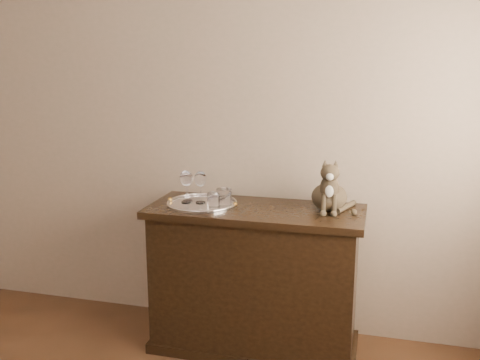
{
  "coord_description": "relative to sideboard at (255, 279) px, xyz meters",
  "views": [
    {
      "loc": [
        1.25,
        -0.85,
        1.66
      ],
      "look_at": [
        0.51,
        1.95,
        1.0
      ],
      "focal_mm": 40.0,
      "sensor_mm": 36.0,
      "label": 1
    }
  ],
  "objects": [
    {
      "name": "wall_back",
      "position": [
        -0.6,
        0.31,
        0.93
      ],
      "size": [
        4.0,
        0.1,
        2.7
      ],
      "primitive_type": "cube",
      "color": "tan",
      "rests_on": "ground"
    },
    {
      "name": "sideboard",
      "position": [
        0.0,
        0.0,
        0.0
      ],
      "size": [
        1.2,
        0.5,
        0.85
      ],
      "primitive_type": null,
      "color": "black",
      "rests_on": "ground"
    },
    {
      "name": "tray",
      "position": [
        -0.31,
        -0.01,
        0.43
      ],
      "size": [
        0.4,
        0.4,
        0.01
      ],
      "primitive_type": "cylinder",
      "color": "silver",
      "rests_on": "sideboard"
    },
    {
      "name": "wine_glass_a",
      "position": [
        -0.41,
        0.02,
        0.52
      ],
      "size": [
        0.07,
        0.07,
        0.17
      ],
      "primitive_type": null,
      "color": "white",
      "rests_on": "tray"
    },
    {
      "name": "wine_glass_c",
      "position": [
        -0.4,
        -0.01,
        0.53
      ],
      "size": [
        0.07,
        0.07,
        0.19
      ],
      "primitive_type": null,
      "color": "white",
      "rests_on": "tray"
    },
    {
      "name": "wine_glass_d",
      "position": [
        -0.32,
        0.0,
        0.52
      ],
      "size": [
        0.07,
        0.07,
        0.18
      ],
      "primitive_type": null,
      "color": "silver",
      "rests_on": "tray"
    },
    {
      "name": "tumbler_a",
      "position": [
        -0.22,
        -0.07,
        0.47
      ],
      "size": [
        0.07,
        0.07,
        0.08
      ],
      "primitive_type": "cylinder",
      "color": "white",
      "rests_on": "tray"
    },
    {
      "name": "tumbler_c",
      "position": [
        -0.17,
        -0.03,
        0.48
      ],
      "size": [
        0.09,
        0.09,
        0.1
      ],
      "primitive_type": "cylinder",
      "color": "white",
      "rests_on": "tray"
    },
    {
      "name": "cat",
      "position": [
        0.4,
        0.06,
        0.57
      ],
      "size": [
        0.32,
        0.3,
        0.3
      ],
      "primitive_type": null,
      "rotation": [
        0.0,
        0.0,
        0.08
      ],
      "color": "brown",
      "rests_on": "sideboard"
    }
  ]
}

